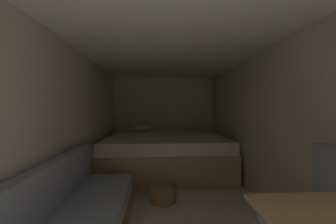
% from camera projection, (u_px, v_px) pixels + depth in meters
% --- Properties ---
extents(ground_plane, '(7.14, 7.14, 0.00)m').
position_uv_depth(ground_plane, '(171.00, 213.00, 2.44)').
color(ground_plane, beige).
extents(wall_back, '(2.54, 0.05, 2.03)m').
position_uv_depth(wall_back, '(163.00, 118.00, 5.01)').
color(wall_back, beige).
rests_on(wall_back, ground).
extents(wall_left, '(0.05, 5.14, 2.03)m').
position_uv_depth(wall_left, '(64.00, 130.00, 2.35)').
color(wall_left, beige).
rests_on(wall_left, ground).
extents(wall_right, '(0.05, 5.14, 2.03)m').
position_uv_depth(wall_right, '(272.00, 129.00, 2.49)').
color(wall_right, beige).
rests_on(wall_right, ground).
extents(ceiling_slab, '(2.54, 5.14, 0.05)m').
position_uv_depth(ceiling_slab, '(171.00, 42.00, 2.40)').
color(ceiling_slab, white).
rests_on(ceiling_slab, wall_left).
extents(bed, '(2.32, 1.82, 0.87)m').
position_uv_depth(bed, '(165.00, 154.00, 4.04)').
color(bed, tan).
rests_on(bed, ground).
extents(wicker_basket, '(0.36, 0.36, 0.20)m').
position_uv_depth(wicker_basket, '(163.00, 194.00, 2.76)').
color(wicker_basket, olive).
rests_on(wicker_basket, ground).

